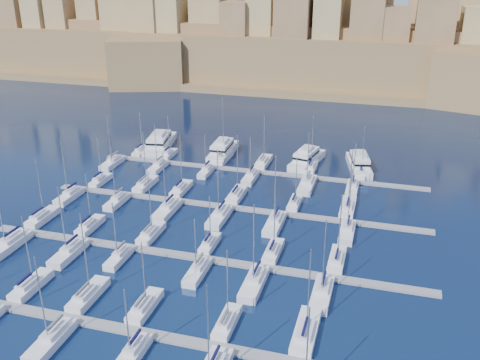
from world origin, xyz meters
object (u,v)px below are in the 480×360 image
(motor_yacht_a, at_px, (160,142))
(motor_yacht_d, at_px, (359,163))
(motor_yacht_b, at_px, (223,150))
(motor_yacht_c, at_px, (307,158))
(sailboat_2, at_px, (88,295))
(sailboat_4, at_px, (227,323))

(motor_yacht_a, xyz_separation_m, motor_yacht_d, (56.15, -1.59, 0.00))
(motor_yacht_d, bearing_deg, motor_yacht_b, 179.47)
(motor_yacht_c, bearing_deg, sailboat_2, -108.58)
(sailboat_4, bearing_deg, motor_yacht_a, 120.65)
(sailboat_2, xyz_separation_m, motor_yacht_d, (36.94, 69.59, 0.97))
(motor_yacht_c, distance_m, motor_yacht_d, 13.53)
(sailboat_2, bearing_deg, motor_yacht_b, 89.95)
(motor_yacht_a, bearing_deg, sailboat_4, -59.35)
(motor_yacht_a, bearing_deg, motor_yacht_c, -2.05)
(sailboat_4, distance_m, motor_yacht_a, 83.40)
(motor_yacht_c, bearing_deg, sailboat_4, -90.09)
(motor_yacht_c, bearing_deg, motor_yacht_d, -0.27)
(sailboat_2, relative_size, motor_yacht_c, 0.91)
(sailboat_2, distance_m, motor_yacht_c, 73.49)
(sailboat_2, relative_size, motor_yacht_a, 0.76)
(sailboat_4, bearing_deg, motor_yacht_b, 108.24)
(sailboat_2, distance_m, sailboat_4, 23.31)
(sailboat_2, height_order, motor_yacht_d, sailboat_2)
(motor_yacht_b, relative_size, motor_yacht_d, 1.01)
(motor_yacht_b, height_order, motor_yacht_c, same)
(motor_yacht_d, bearing_deg, sailboat_4, -101.00)
(motor_yacht_a, xyz_separation_m, motor_yacht_c, (42.63, -1.53, 0.00))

